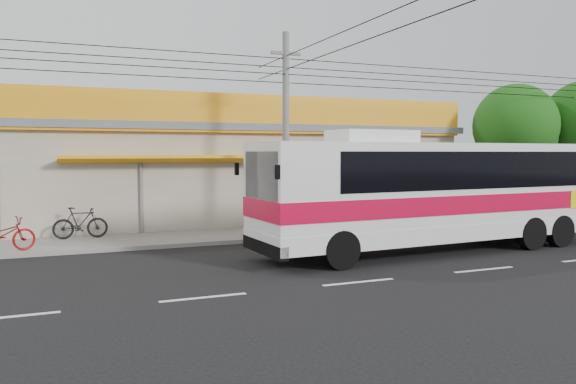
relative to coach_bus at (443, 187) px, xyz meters
name	(u,v)px	position (x,y,z in m)	size (l,w,h in m)	color
ground	(316,264)	(-4.93, -0.55, -2.12)	(120.00, 120.00, 0.00)	black
sidewalk	(251,234)	(-4.93, 5.45, -2.05)	(30.00, 3.20, 0.15)	slate
lane_markings	(359,282)	(-4.93, -3.05, -2.12)	(50.00, 0.12, 0.01)	silver
storefront_building	(214,173)	(-4.94, 10.99, 0.18)	(22.60, 9.20, 5.70)	#9F9480
coach_bus	(443,187)	(0.00, 0.00, 0.00)	(13.01, 3.46, 3.97)	silver
motorbike_red	(0,235)	(-13.63, 4.16, -1.42)	(0.73, 2.10, 1.10)	maroon
motorbike_dark	(80,223)	(-11.20, 6.34, -1.40)	(0.54, 1.92, 1.15)	black
utility_pole	(286,69)	(-4.15, 3.77, 4.17)	(34.00, 14.00, 7.64)	#5E5E5C
tree_near	(518,129)	(8.45, 5.36, 2.31)	(3.95, 3.95, 6.55)	black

